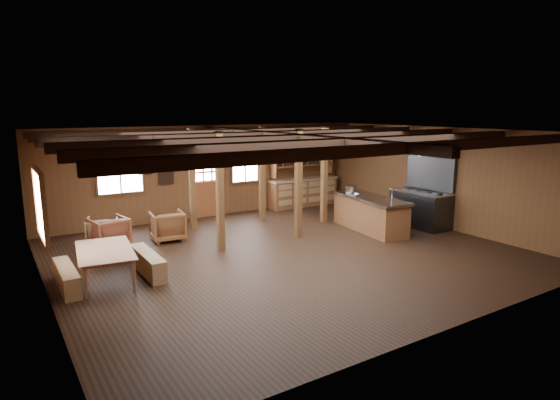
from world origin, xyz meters
The scene contains 22 objects.
room centered at (0.00, 0.00, 1.40)m, with size 10.04×9.04×2.84m.
ceiling_joists centered at (0.00, 0.18, 2.68)m, with size 9.80×8.82×0.18m.
timber_posts centered at (0.52, 2.08, 1.40)m, with size 3.95×2.35×2.80m.
back_door centered at (0.00, 4.45, 0.88)m, with size 1.02×0.08×2.15m.
window_back_left centered at (-2.60, 4.46, 1.60)m, with size 1.32×0.06×1.32m.
window_back_right centered at (1.30, 4.46, 1.60)m, with size 1.02×0.06×1.32m.
window_left centered at (-4.96, 0.50, 1.60)m, with size 0.14×1.24×1.32m.
notice_boards centered at (-1.50, 4.46, 1.64)m, with size 1.08×0.03×0.90m.
back_counter centered at (3.40, 4.20, 0.60)m, with size 2.55×0.60×2.45m.
pendant_lamps centered at (-2.25, 1.00, 2.25)m, with size 1.86×2.36×0.66m.
pot_rack centered at (3.22, 0.32, 2.25)m, with size 0.42×3.00×0.45m.
kitchen_island centered at (3.06, 0.52, 0.48)m, with size 1.18×2.59×1.20m.
step_stool centered at (3.00, 0.81, 0.19)m, with size 0.44×0.31×0.39m, color brown.
commercial_range centered at (4.64, 0.09, 0.68)m, with size 0.89×1.74×2.14m.
dining_table centered at (-3.90, 0.40, 0.32)m, with size 1.80×1.00×0.63m, color #986545.
bench_wall centered at (-4.65, 0.40, 0.21)m, with size 0.28×1.51×0.41m, color brown.
bench_aisle centered at (-3.12, 0.40, 0.22)m, with size 0.30×1.60×0.44m, color brown.
armchair_a centered at (-3.37, 2.66, 0.37)m, with size 0.79×0.82×0.74m, color brown.
armchair_b centered at (-1.97, 2.52, 0.37)m, with size 0.80×0.82×0.75m, color brown.
armchair_c centered at (-3.44, 2.97, 0.35)m, with size 0.74×0.76×0.70m, color brown.
counter_pot centered at (3.05, 1.33, 1.04)m, with size 0.32×0.32×0.19m, color #ADB0B4.
bowl centered at (2.78, 0.84, 0.97)m, with size 0.25×0.25×0.06m, color silver.
Camera 1 is at (-5.70, -8.70, 3.30)m, focal length 30.00 mm.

